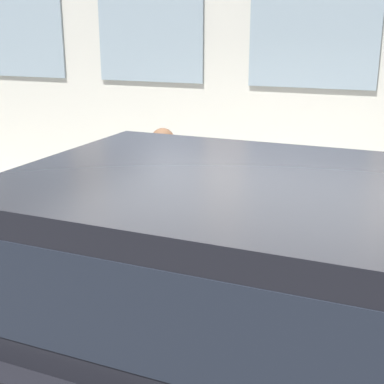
# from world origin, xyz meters

# --- Properties ---
(ground_plane) EXTENTS (80.00, 80.00, 0.00)m
(ground_plane) POSITION_xyz_m (0.00, 0.00, 0.00)
(ground_plane) COLOR #38383A
(sidewalk) EXTENTS (2.83, 60.00, 0.16)m
(sidewalk) POSITION_xyz_m (1.41, 0.00, 0.08)
(sidewalk) COLOR #9E9B93
(sidewalk) RESTS_ON ground_plane
(fire_hydrant) EXTENTS (0.34, 0.45, 0.81)m
(fire_hydrant) POSITION_xyz_m (0.66, 0.34, 0.58)
(fire_hydrant) COLOR gold
(fire_hydrant) RESTS_ON sidewalk
(person) EXTENTS (0.36, 0.24, 1.50)m
(person) POSITION_xyz_m (0.82, 1.04, 1.06)
(person) COLOR navy
(person) RESTS_ON sidewalk
(parked_truck_charcoal_near) EXTENTS (2.09, 4.90, 1.85)m
(parked_truck_charcoal_near) POSITION_xyz_m (-1.30, -0.70, 1.07)
(parked_truck_charcoal_near) COLOR black
(parked_truck_charcoal_near) RESTS_ON ground_plane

